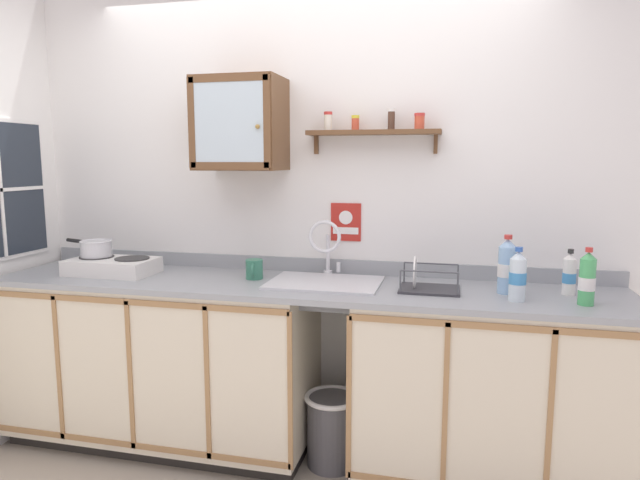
# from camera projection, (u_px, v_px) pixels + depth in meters

# --- Properties ---
(back_wall) EXTENTS (3.95, 0.07, 2.69)m
(back_wall) POSITION_uv_depth(u_px,v_px,m) (312.00, 205.00, 3.16)
(back_wall) COLOR white
(back_wall) RESTS_ON ground
(lower_cabinet_run) EXTENTS (1.73, 0.64, 0.94)m
(lower_cabinet_run) POSITION_uv_depth(u_px,v_px,m) (162.00, 361.00, 3.15)
(lower_cabinet_run) COLOR black
(lower_cabinet_run) RESTS_ON ground
(lower_cabinet_run_right) EXTENTS (1.34, 0.64, 0.94)m
(lower_cabinet_run_right) POSITION_uv_depth(u_px,v_px,m) (492.00, 392.00, 2.73)
(lower_cabinet_run_right) COLOR black
(lower_cabinet_run_right) RESTS_ON ground
(countertop) EXTENTS (3.31, 0.66, 0.03)m
(countertop) POSITION_uv_depth(u_px,v_px,m) (296.00, 286.00, 2.89)
(countertop) COLOR gray
(countertop) RESTS_ON lower_cabinet_run
(backsplash) EXTENTS (3.31, 0.02, 0.08)m
(backsplash) POSITION_uv_depth(u_px,v_px,m) (311.00, 265.00, 3.18)
(backsplash) COLOR gray
(backsplash) RESTS_ON countertop
(sink) EXTENTS (0.57, 0.46, 0.42)m
(sink) POSITION_uv_depth(u_px,v_px,m) (325.00, 285.00, 2.90)
(sink) COLOR silver
(sink) RESTS_ON countertop
(hot_plate_stove) EXTENTS (0.47, 0.28, 0.09)m
(hot_plate_stove) POSITION_uv_depth(u_px,v_px,m) (112.00, 266.00, 3.12)
(hot_plate_stove) COLOR silver
(hot_plate_stove) RESTS_ON countertop
(saucepan) EXTENTS (0.35, 0.19, 0.09)m
(saucepan) POSITION_uv_depth(u_px,v_px,m) (96.00, 248.00, 3.15)
(saucepan) COLOR silver
(saucepan) RESTS_ON hot_plate_stove
(bottle_water_clear_0) EXTENTS (0.08, 0.08, 0.25)m
(bottle_water_clear_0) POSITION_uv_depth(u_px,v_px,m) (518.00, 276.00, 2.51)
(bottle_water_clear_0) COLOR silver
(bottle_water_clear_0) RESTS_ON countertop
(bottle_water_blue_1) EXTENTS (0.09, 0.09, 0.28)m
(bottle_water_blue_1) POSITION_uv_depth(u_px,v_px,m) (507.00, 267.00, 2.65)
(bottle_water_blue_1) COLOR #8CB7E0
(bottle_water_blue_1) RESTS_ON countertop
(bottle_opaque_white_2) EXTENTS (0.06, 0.06, 0.22)m
(bottle_opaque_white_2) POSITION_uv_depth(u_px,v_px,m) (569.00, 275.00, 2.63)
(bottle_opaque_white_2) COLOR white
(bottle_opaque_white_2) RESTS_ON countertop
(bottle_soda_green_3) EXTENTS (0.07, 0.07, 0.26)m
(bottle_soda_green_3) POSITION_uv_depth(u_px,v_px,m) (587.00, 279.00, 2.44)
(bottle_soda_green_3) COLOR #4CB266
(bottle_soda_green_3) RESTS_ON countertop
(dish_rack) EXTENTS (0.29, 0.23, 0.17)m
(dish_rack) POSITION_uv_depth(u_px,v_px,m) (427.00, 285.00, 2.73)
(dish_rack) COLOR #333338
(dish_rack) RESTS_ON countertop
(mug) EXTENTS (0.09, 0.13, 0.11)m
(mug) POSITION_uv_depth(u_px,v_px,m) (254.00, 269.00, 2.99)
(mug) COLOR #337259
(mug) RESTS_ON countertop
(wall_cabinet) EXTENTS (0.46, 0.35, 0.49)m
(wall_cabinet) POSITION_uv_depth(u_px,v_px,m) (240.00, 124.00, 3.00)
(wall_cabinet) COLOR brown
(spice_shelf) EXTENTS (0.71, 0.14, 0.23)m
(spice_shelf) POSITION_uv_depth(u_px,v_px,m) (374.00, 130.00, 2.93)
(spice_shelf) COLOR brown
(warning_sign) EXTENTS (0.17, 0.01, 0.21)m
(warning_sign) POSITION_uv_depth(u_px,v_px,m) (346.00, 222.00, 3.10)
(warning_sign) COLOR #B2261E
(trash_bin) EXTENTS (0.29, 0.29, 0.39)m
(trash_bin) POSITION_uv_depth(u_px,v_px,m) (332.00, 428.00, 2.92)
(trash_bin) COLOR #4C4C51
(trash_bin) RESTS_ON ground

